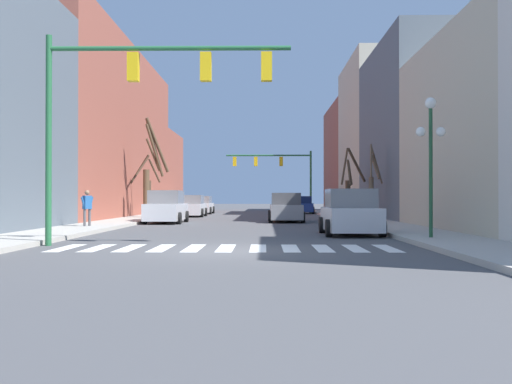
{
  "coord_description": "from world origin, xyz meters",
  "views": [
    {
      "loc": [
        1.07,
        -15.88,
        1.41
      ],
      "look_at": [
        0.44,
        30.35,
        1.85
      ],
      "focal_mm": 42.0,
      "sensor_mm": 36.0,
      "label": 1
    }
  ],
  "objects_px": {
    "car_driving_toward_lane": "(166,208)",
    "car_parked_left_near": "(201,205)",
    "car_at_intersection": "(350,214)",
    "street_tree_right_mid": "(349,185)",
    "street_tree_left_mid": "(372,188)",
    "car_parked_left_mid": "(191,207)",
    "street_lamp_right_corner": "(431,138)",
    "street_tree_left_far": "(150,173)",
    "car_parked_right_far": "(301,205)",
    "pedestrian_near_right_corner": "(87,205)",
    "traffic_signal_near": "(139,88)",
    "car_parked_right_mid": "(286,208)",
    "street_tree_right_near": "(147,188)",
    "traffic_signal_far": "(278,167)"
  },
  "relations": [
    {
      "from": "traffic_signal_near",
      "to": "street_lamp_right_corner",
      "type": "height_order",
      "value": "traffic_signal_near"
    },
    {
      "from": "street_lamp_right_corner",
      "to": "car_parked_right_mid",
      "type": "bearing_deg",
      "value": 104.37
    },
    {
      "from": "street_tree_left_mid",
      "to": "car_parked_left_mid",
      "type": "bearing_deg",
      "value": 139.04
    },
    {
      "from": "street_tree_left_mid",
      "to": "street_tree_right_near",
      "type": "distance_m",
      "value": 15.49
    },
    {
      "from": "car_parked_left_near",
      "to": "street_tree_right_mid",
      "type": "bearing_deg",
      "value": -136.92
    },
    {
      "from": "car_parked_right_mid",
      "to": "car_parked_right_far",
      "type": "height_order",
      "value": "car_parked_right_mid"
    },
    {
      "from": "traffic_signal_far",
      "to": "car_parked_left_near",
      "type": "height_order",
      "value": "traffic_signal_far"
    },
    {
      "from": "traffic_signal_near",
      "to": "street_tree_left_mid",
      "type": "distance_m",
      "value": 19.59
    },
    {
      "from": "traffic_signal_near",
      "to": "car_driving_toward_lane",
      "type": "relative_size",
      "value": 1.51
    },
    {
      "from": "street_tree_right_mid",
      "to": "street_lamp_right_corner",
      "type": "bearing_deg",
      "value": -91.04
    },
    {
      "from": "street_tree_right_mid",
      "to": "pedestrian_near_right_corner",
      "type": "bearing_deg",
      "value": -135.02
    },
    {
      "from": "traffic_signal_far",
      "to": "car_at_intersection",
      "type": "bearing_deg",
      "value": -86.26
    },
    {
      "from": "car_driving_toward_lane",
      "to": "street_tree_left_far",
      "type": "relative_size",
      "value": 0.74
    },
    {
      "from": "car_parked_left_mid",
      "to": "street_tree_right_near",
      "type": "relative_size",
      "value": 1.07
    },
    {
      "from": "car_parked_left_near",
      "to": "car_driving_toward_lane",
      "type": "height_order",
      "value": "car_driving_toward_lane"
    },
    {
      "from": "traffic_signal_near",
      "to": "traffic_signal_far",
      "type": "bearing_deg",
      "value": 82.37
    },
    {
      "from": "car_driving_toward_lane",
      "to": "street_tree_right_mid",
      "type": "height_order",
      "value": "street_tree_right_mid"
    },
    {
      "from": "car_parked_right_far",
      "to": "street_tree_left_mid",
      "type": "height_order",
      "value": "street_tree_left_mid"
    },
    {
      "from": "traffic_signal_far",
      "to": "pedestrian_near_right_corner",
      "type": "height_order",
      "value": "traffic_signal_far"
    },
    {
      "from": "car_at_intersection",
      "to": "street_tree_right_mid",
      "type": "relative_size",
      "value": 0.89
    },
    {
      "from": "street_lamp_right_corner",
      "to": "street_tree_left_mid",
      "type": "bearing_deg",
      "value": 86.78
    },
    {
      "from": "car_parked_left_mid",
      "to": "car_at_intersection",
      "type": "distance_m",
      "value": 23.29
    },
    {
      "from": "car_parked_right_mid",
      "to": "car_driving_toward_lane",
      "type": "bearing_deg",
      "value": 105.54
    },
    {
      "from": "car_parked_right_mid",
      "to": "street_tree_right_near",
      "type": "relative_size",
      "value": 1.16
    },
    {
      "from": "street_lamp_right_corner",
      "to": "street_tree_left_far",
      "type": "xyz_separation_m",
      "value": [
        -12.68,
        19.37,
        -0.27
      ]
    },
    {
      "from": "car_driving_toward_lane",
      "to": "car_parked_left_near",
      "type": "bearing_deg",
      "value": 0.08
    },
    {
      "from": "car_parked_right_mid",
      "to": "street_tree_left_mid",
      "type": "xyz_separation_m",
      "value": [
        4.91,
        -0.8,
        1.2
      ]
    },
    {
      "from": "traffic_signal_far",
      "to": "street_tree_right_near",
      "type": "bearing_deg",
      "value": -124.4
    },
    {
      "from": "pedestrian_near_right_corner",
      "to": "street_tree_left_mid",
      "type": "relative_size",
      "value": 0.37
    },
    {
      "from": "car_parked_right_far",
      "to": "street_tree_left_mid",
      "type": "distance_m",
      "value": 19.15
    },
    {
      "from": "car_parked_left_mid",
      "to": "car_parked_left_near",
      "type": "relative_size",
      "value": 0.92
    },
    {
      "from": "traffic_signal_near",
      "to": "car_parked_left_near",
      "type": "bearing_deg",
      "value": 92.99
    },
    {
      "from": "car_parked_left_near",
      "to": "car_driving_toward_lane",
      "type": "relative_size",
      "value": 1.02
    },
    {
      "from": "car_driving_toward_lane",
      "to": "street_tree_right_near",
      "type": "height_order",
      "value": "street_tree_right_near"
    },
    {
      "from": "car_at_intersection",
      "to": "car_driving_toward_lane",
      "type": "distance_m",
      "value": 13.62
    },
    {
      "from": "street_lamp_right_corner",
      "to": "traffic_signal_near",
      "type": "bearing_deg",
      "value": -169.4
    },
    {
      "from": "car_parked_right_mid",
      "to": "street_tree_right_near",
      "type": "distance_m",
      "value": 10.83
    },
    {
      "from": "car_parked_left_near",
      "to": "street_tree_right_mid",
      "type": "xyz_separation_m",
      "value": [
        11.17,
        -11.95,
        1.53
      ]
    },
    {
      "from": "traffic_signal_far",
      "to": "car_at_intersection",
      "type": "relative_size",
      "value": 1.88
    },
    {
      "from": "car_parked_right_mid",
      "to": "traffic_signal_near",
      "type": "bearing_deg",
      "value": 164.31
    },
    {
      "from": "car_parked_left_mid",
      "to": "street_tree_right_mid",
      "type": "xyz_separation_m",
      "value": [
        11.13,
        -4.19,
        1.51
      ]
    },
    {
      "from": "car_at_intersection",
      "to": "pedestrian_near_right_corner",
      "type": "relative_size",
      "value": 2.56
    },
    {
      "from": "street_tree_left_mid",
      "to": "car_at_intersection",
      "type": "bearing_deg",
      "value": -104.12
    },
    {
      "from": "traffic_signal_far",
      "to": "car_parked_right_mid",
      "type": "distance_m",
      "value": 19.25
    },
    {
      "from": "pedestrian_near_right_corner",
      "to": "street_tree_left_far",
      "type": "xyz_separation_m",
      "value": [
        0.52,
        12.02,
        1.94
      ]
    },
    {
      "from": "car_parked_right_far",
      "to": "street_tree_right_mid",
      "type": "xyz_separation_m",
      "value": [
        2.47,
        -13.01,
        1.53
      ]
    },
    {
      "from": "street_tree_left_mid",
      "to": "street_tree_right_mid",
      "type": "relative_size",
      "value": 0.94
    },
    {
      "from": "car_at_intersection",
      "to": "car_parked_left_near",
      "type": "relative_size",
      "value": 0.84
    },
    {
      "from": "car_parked_right_mid",
      "to": "street_tree_left_far",
      "type": "distance_m",
      "value": 9.58
    },
    {
      "from": "car_parked_right_mid",
      "to": "pedestrian_near_right_corner",
      "type": "relative_size",
      "value": 3.06
    }
  ]
}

